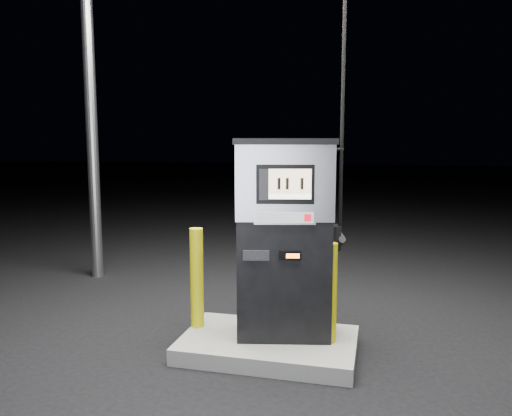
# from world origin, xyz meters

# --- Properties ---
(ground) EXTENTS (80.00, 80.00, 0.00)m
(ground) POSITION_xyz_m (0.00, 0.00, 0.00)
(ground) COLOR black
(ground) RESTS_ON ground
(pump_island) EXTENTS (1.60, 1.00, 0.15)m
(pump_island) POSITION_xyz_m (0.00, 0.00, 0.07)
(pump_island) COLOR #63625E
(pump_island) RESTS_ON ground
(fuel_dispenser) EXTENTS (1.05, 0.72, 3.79)m
(fuel_dispenser) POSITION_xyz_m (0.12, 0.10, 1.09)
(fuel_dispenser) COLOR black
(fuel_dispenser) RESTS_ON pump_island
(bollard_left) EXTENTS (0.16, 0.16, 0.97)m
(bollard_left) POSITION_xyz_m (-0.74, 0.11, 0.64)
(bollard_left) COLOR #CBC80B
(bollard_left) RESTS_ON pump_island
(bollard_right) EXTENTS (0.12, 0.12, 0.91)m
(bollard_right) POSITION_xyz_m (0.56, 0.04, 0.60)
(bollard_right) COLOR #CBC80B
(bollard_right) RESTS_ON pump_island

